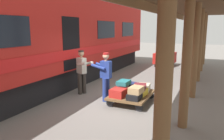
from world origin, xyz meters
The scene contains 17 objects.
ground_plane centered at (0.00, 0.00, 0.00)m, with size 60.00×60.00×0.00m, color slate.
platform_canopy centered at (-2.18, 0.00, 3.24)m, with size 3.20×20.08×3.56m.
train_car centered at (3.61, 0.00, 2.06)m, with size 3.02×17.43×4.00m.
luggage_cart centered at (-0.39, 0.14, 0.27)m, with size 1.25×1.72×0.31m.
suitcase_black_hardshell centered at (-0.67, 0.61, 0.41)m, with size 0.39×0.61×0.19m, color black.
suitcase_yellow_case centered at (-0.67, 0.14, 0.42)m, with size 0.46×0.49×0.21m, color gold.
suitcase_olive_duffel centered at (-0.11, 0.14, 0.40)m, with size 0.51×0.45×0.16m, color brown.
suitcase_navy_fabric centered at (-0.11, -0.34, 0.44)m, with size 0.44×0.49×0.25m, color navy.
suitcase_red_plastic centered at (-0.11, 0.61, 0.45)m, with size 0.46×0.53×0.27m, color #AD231E.
suitcase_cream_canvas centered at (-0.67, -0.34, 0.44)m, with size 0.41×0.62×0.24m, color beige.
suitcase_tan_vintage centered at (-0.70, 0.58, 0.60)m, with size 0.38×0.50×0.20m, color tan.
suitcase_maroon_trunk centered at (-0.68, 0.14, 0.61)m, with size 0.40×0.46×0.15m, color maroon.
suitcase_slate_roller centered at (-0.10, 0.16, 0.55)m, with size 0.35×0.50×0.14m, color #4C515B.
suitcase_teal_softside centered at (-0.11, 0.19, 0.69)m, with size 0.37×0.51×0.14m, color #1E666B.
porter_in_overalls centered at (0.53, 0.30, 0.93)m, with size 0.67×0.43×1.70m.
porter_by_door centered at (1.70, -0.03, 0.93)m, with size 0.74×0.59×1.70m.
baggage_tug centered at (0.05, -7.68, 0.63)m, with size 1.29×1.82×1.30m.
Camera 1 is at (-2.80, 7.01, 2.55)m, focal length 35.20 mm.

